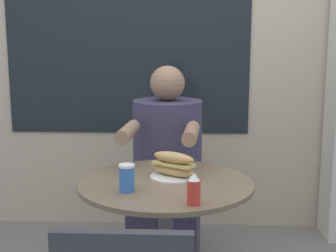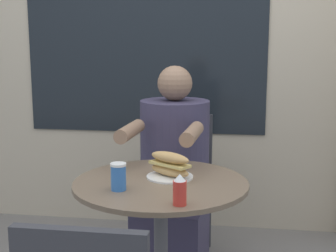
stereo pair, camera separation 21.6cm
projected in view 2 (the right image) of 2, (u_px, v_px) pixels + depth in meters
name	position (u px, v px, depth m)	size (l,w,h in m)	color
storefront_wall	(192.00, 30.00, 3.21)	(8.00, 0.09, 2.80)	#B7A88E
cafe_table	(161.00, 224.00, 2.02)	(0.75, 0.75, 0.73)	brown
diner_chair	(182.00, 171.00, 2.93)	(0.40, 0.40, 0.87)	#333338
seated_diner	(173.00, 189.00, 2.59)	(0.41, 0.70, 1.19)	#38334C
sandwich_on_plate	(170.00, 166.00, 2.03)	(0.21, 0.20, 0.11)	white
drink_cup	(118.00, 177.00, 1.86)	(0.06, 0.06, 0.11)	#336BB7
condiment_bottle	(180.00, 190.00, 1.69)	(0.05, 0.05, 0.12)	red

